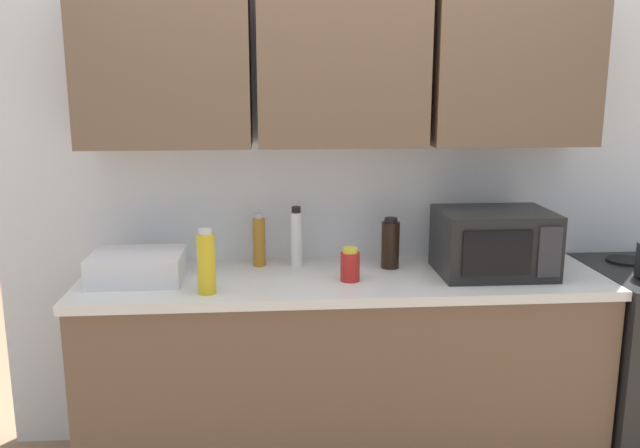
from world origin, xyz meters
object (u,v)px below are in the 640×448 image
object	(u,v)px
bottle_red_sauce	(350,265)
bottle_amber_vinegar	(259,241)
bottle_white_jar	(296,238)
dish_rack	(138,267)
bottle_soy_dark	(390,244)
bottle_yellow_mustard	(206,263)
microwave	(494,242)

from	to	relation	value
bottle_red_sauce	bottle_amber_vinegar	xyz separation A→B (m)	(-0.38, 0.26, 0.05)
bottle_red_sauce	bottle_white_jar	bearing A→B (deg)	131.28
dish_rack	bottle_white_jar	world-z (taller)	bottle_white_jar
bottle_white_jar	bottle_soy_dark	world-z (taller)	bottle_white_jar
bottle_yellow_mustard	microwave	bearing A→B (deg)	8.50
bottle_amber_vinegar	bottle_white_jar	bearing A→B (deg)	-6.77
dish_rack	bottle_soy_dark	world-z (taller)	bottle_soy_dark
dish_rack	bottle_soy_dark	distance (m)	1.10
bottle_yellow_mustard	bottle_white_jar	distance (m)	0.52
bottle_red_sauce	bottle_soy_dark	world-z (taller)	bottle_soy_dark
bottle_amber_vinegar	bottle_yellow_mustard	bearing A→B (deg)	-117.51
microwave	bottle_white_jar	world-z (taller)	microwave
bottle_white_jar	microwave	bearing A→B (deg)	-12.27
microwave	bottle_soy_dark	world-z (taller)	microwave
bottle_amber_vinegar	bottle_white_jar	xyz separation A→B (m)	(0.17, -0.02, 0.02)
dish_rack	bottle_amber_vinegar	bearing A→B (deg)	20.43
dish_rack	bottle_red_sauce	size ratio (longest dim) A/B	2.66
bottle_yellow_mustard	bottle_red_sauce	bearing A→B (deg)	11.81
bottle_soy_dark	dish_rack	bearing A→B (deg)	-174.27
dish_rack	bottle_amber_vinegar	size ratio (longest dim) A/B	1.56
microwave	bottle_amber_vinegar	bearing A→B (deg)	168.62
dish_rack	bottle_white_jar	distance (m)	0.70
microwave	bottle_soy_dark	distance (m)	0.45
bottle_yellow_mustard	bottle_white_jar	xyz separation A→B (m)	(0.37, 0.37, 0.01)
microwave	bottle_amber_vinegar	xyz separation A→B (m)	(-1.02, 0.20, -0.03)
dish_rack	bottle_soy_dark	bearing A→B (deg)	5.73
bottle_white_jar	bottle_yellow_mustard	bearing A→B (deg)	-135.24
bottle_yellow_mustard	bottle_soy_dark	xyz separation A→B (m)	(0.79, 0.31, -0.02)
dish_rack	bottle_red_sauce	bearing A→B (deg)	-4.83
bottle_white_jar	bottle_soy_dark	bearing A→B (deg)	-8.07
microwave	bottle_yellow_mustard	xyz separation A→B (m)	(-1.22, -0.18, -0.01)
bottle_amber_vinegar	bottle_white_jar	distance (m)	0.17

